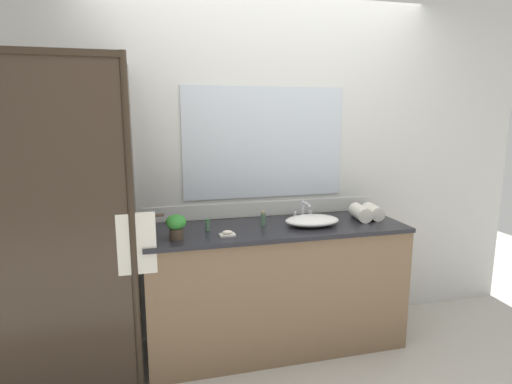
# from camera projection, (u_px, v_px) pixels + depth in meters

# --- Properties ---
(ground_plane) EXTENTS (8.00, 8.00, 0.00)m
(ground_plane) POSITION_uv_depth(u_px,v_px,m) (276.00, 345.00, 3.07)
(ground_plane) COLOR #B7B2A8
(wall_back_with_mirror) EXTENTS (4.40, 0.06, 2.60)m
(wall_back_with_mirror) POSITION_uv_depth(u_px,v_px,m) (264.00, 163.00, 3.16)
(wall_back_with_mirror) COLOR silver
(wall_back_with_mirror) RESTS_ON ground_plane
(vanity_cabinet) EXTENTS (1.80, 0.58, 0.90)m
(vanity_cabinet) POSITION_uv_depth(u_px,v_px,m) (276.00, 287.00, 2.99)
(vanity_cabinet) COLOR brown
(vanity_cabinet) RESTS_ON ground_plane
(shower_enclosure) EXTENTS (1.20, 0.59, 2.00)m
(shower_enclosure) POSITION_uv_depth(u_px,v_px,m) (74.00, 229.00, 2.39)
(shower_enclosure) COLOR #2D2319
(shower_enclosure) RESTS_ON ground_plane
(sink_basin) EXTENTS (0.39, 0.27, 0.07)m
(sink_basin) POSITION_uv_depth(u_px,v_px,m) (312.00, 220.00, 2.93)
(sink_basin) COLOR white
(sink_basin) RESTS_ON vanity_cabinet
(faucet) EXTENTS (0.17, 0.16, 0.14)m
(faucet) POSITION_uv_depth(u_px,v_px,m) (303.00, 213.00, 3.09)
(faucet) COLOR silver
(faucet) RESTS_ON vanity_cabinet
(potted_plant) EXTENTS (0.13, 0.13, 0.16)m
(potted_plant) POSITION_uv_depth(u_px,v_px,m) (176.00, 225.00, 2.59)
(potted_plant) COLOR #473828
(potted_plant) RESTS_ON vanity_cabinet
(soap_dish) EXTENTS (0.10, 0.07, 0.04)m
(soap_dish) POSITION_uv_depth(u_px,v_px,m) (227.00, 234.00, 2.68)
(soap_dish) COLOR silver
(soap_dish) RESTS_ON vanity_cabinet
(amenity_bottle_shampoo) EXTENTS (0.03, 0.03, 0.08)m
(amenity_bottle_shampoo) POSITION_uv_depth(u_px,v_px,m) (207.00, 225.00, 2.80)
(amenity_bottle_shampoo) COLOR #4C7056
(amenity_bottle_shampoo) RESTS_ON vanity_cabinet
(amenity_bottle_body_wash) EXTENTS (0.03, 0.03, 0.10)m
(amenity_bottle_body_wash) POSITION_uv_depth(u_px,v_px,m) (263.00, 219.00, 2.92)
(amenity_bottle_body_wash) COLOR #4C7056
(amenity_bottle_body_wash) RESTS_ON vanity_cabinet
(rolled_towel_near_edge) EXTENTS (0.13, 0.23, 0.10)m
(rolled_towel_near_edge) POSITION_uv_depth(u_px,v_px,m) (373.00, 212.00, 3.12)
(rolled_towel_near_edge) COLOR silver
(rolled_towel_near_edge) RESTS_ON vanity_cabinet
(rolled_towel_middle) EXTENTS (0.14, 0.24, 0.11)m
(rolled_towel_middle) POSITION_uv_depth(u_px,v_px,m) (360.00, 213.00, 3.08)
(rolled_towel_middle) COLOR silver
(rolled_towel_middle) RESTS_ON vanity_cabinet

